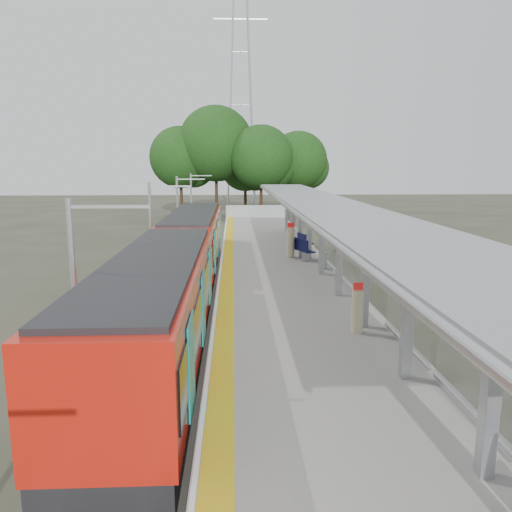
{
  "coord_description": "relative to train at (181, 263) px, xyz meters",
  "views": [
    {
      "loc": [
        -2.23,
        -5.51,
        6.22
      ],
      "look_at": [
        -1.27,
        15.87,
        2.3
      ],
      "focal_mm": 35.0,
      "sensor_mm": 36.0,
      "label": 1
    }
  ],
  "objects": [
    {
      "name": "trackbed",
      "position": [
        -0.0,
        4.27,
        -1.93
      ],
      "size": [
        3.0,
        70.0,
        0.24
      ],
      "primitive_type": "cube",
      "color": "#59544C",
      "rests_on": "ground"
    },
    {
      "name": "platform",
      "position": [
        4.5,
        4.27,
        -1.55
      ],
      "size": [
        6.0,
        50.0,
        1.0
      ],
      "primitive_type": "cube",
      "color": "gray",
      "rests_on": "ground"
    },
    {
      "name": "tactile_strip",
      "position": [
        1.95,
        4.27,
        -1.04
      ],
      "size": [
        0.6,
        50.0,
        0.02
      ],
      "primitive_type": "cube",
      "color": "yellow",
      "rests_on": "platform"
    },
    {
      "name": "end_fence",
      "position": [
        4.5,
        29.22,
        -0.45
      ],
      "size": [
        6.0,
        0.1,
        1.2
      ],
      "primitive_type": "cube",
      "color": "#9EA0A5",
      "rests_on": "platform"
    },
    {
      "name": "train",
      "position": [
        0.0,
        0.0,
        0.0
      ],
      "size": [
        2.74,
        27.6,
        3.62
      ],
      "color": "black",
      "rests_on": "ground"
    },
    {
      "name": "canopy",
      "position": [
        6.11,
        0.45,
        2.15
      ],
      "size": [
        3.27,
        38.0,
        3.66
      ],
      "color": "#9EA0A5",
      "rests_on": "platform"
    },
    {
      "name": "pylon",
      "position": [
        3.5,
        57.27,
        16.95
      ],
      "size": [
        8.0,
        4.0,
        38.0
      ],
      "primitive_type": null,
      "color": "#9EA0A5",
      "rests_on": "ground"
    },
    {
      "name": "tree_cluster",
      "position": [
        2.44,
        38.11,
        5.37
      ],
      "size": [
        20.86,
        11.84,
        13.0
      ],
      "color": "#382316",
      "rests_on": "ground"
    },
    {
      "name": "catenary_masts",
      "position": [
        -1.72,
        3.27,
        0.86
      ],
      "size": [
        2.08,
        48.16,
        5.4
      ],
      "color": "#9EA0A5",
      "rests_on": "ground"
    },
    {
      "name": "bench_mid",
      "position": [
        6.11,
        6.08,
        -0.43
      ],
      "size": [
        1.1,
        1.79,
        1.18
      ],
      "rotation": [
        0.0,
        0.0,
        0.36
      ],
      "color": "#0D1143",
      "rests_on": "platform"
    },
    {
      "name": "bench_far",
      "position": [
        6.69,
        9.48,
        -0.54
      ],
      "size": [
        0.9,
        1.49,
        0.98
      ],
      "rotation": [
        0.0,
        0.0,
        0.35
      ],
      "color": "#0D1143",
      "rests_on": "platform"
    },
    {
      "name": "info_pillar_near",
      "position": [
        6.13,
        -6.32,
        -0.35
      ],
      "size": [
        0.36,
        0.36,
        1.62
      ],
      "rotation": [
        0.0,
        0.0,
        0.18
      ],
      "color": "beige",
      "rests_on": "platform"
    },
    {
      "name": "info_pillar_far",
      "position": [
        5.5,
        6.65,
        -0.18
      ],
      "size": [
        0.45,
        0.45,
        2.01
      ],
      "rotation": [
        0.0,
        0.0,
        0.16
      ],
      "color": "beige",
      "rests_on": "platform"
    },
    {
      "name": "litter_bin",
      "position": [
        6.79,
        3.52,
        -0.63
      ],
      "size": [
        0.44,
        0.44,
        0.85
      ],
      "primitive_type": "cylinder",
      "rotation": [
        0.0,
        0.0,
        -0.06
      ],
      "color": "#9EA0A5",
      "rests_on": "platform"
    }
  ]
}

